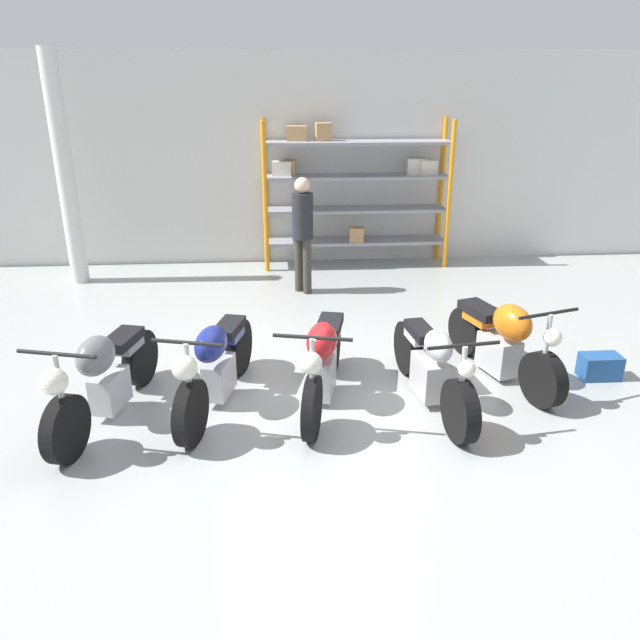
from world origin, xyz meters
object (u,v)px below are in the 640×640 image
object	(u,v)px
motorcycle_blue	(216,364)
motorcycle_silver	(432,368)
motorcycle_orange	(503,341)
person_browsing	(303,226)
shelving_rack	(354,188)
motorcycle_grey	(104,376)
toolbox	(600,366)
motorcycle_red	(323,360)

from	to	relation	value
motorcycle_blue	motorcycle_silver	world-z (taller)	motorcycle_blue
motorcycle_orange	person_browsing	size ratio (longest dim) A/B	1.08
shelving_rack	motorcycle_grey	world-z (taller)	shelving_rack
motorcycle_grey	motorcycle_silver	world-z (taller)	motorcycle_grey
person_browsing	toolbox	distance (m)	4.65
motorcycle_blue	toolbox	xyz separation A→B (m)	(4.29, 0.31, -0.33)
toolbox	motorcycle_red	bearing A→B (deg)	-174.46
motorcycle_grey	motorcycle_orange	distance (m)	4.29
motorcycle_red	toolbox	size ratio (longest dim) A/B	4.71
motorcycle_orange	toolbox	xyz separation A→B (m)	(1.13, -0.10, -0.31)
shelving_rack	motorcycle_grey	xyz separation A→B (m)	(-3.10, -5.17, -0.90)
person_browsing	motorcycle_blue	bearing A→B (deg)	29.08
motorcycle_silver	person_browsing	distance (m)	3.87
motorcycle_blue	motorcycle_red	size ratio (longest dim) A/B	1.02
motorcycle_red	toolbox	distance (m)	3.22
person_browsing	toolbox	bearing A→B (deg)	91.06
motorcycle_blue	motorcycle_orange	world-z (taller)	motorcycle_orange
motorcycle_grey	motorcycle_silver	bearing A→B (deg)	106.09
shelving_rack	person_browsing	world-z (taller)	shelving_rack
shelving_rack	toolbox	world-z (taller)	shelving_rack
motorcycle_blue	person_browsing	world-z (taller)	person_browsing
motorcycle_red	motorcycle_orange	world-z (taller)	motorcycle_red
motorcycle_blue	motorcycle_silver	bearing A→B (deg)	101.80
motorcycle_grey	toolbox	size ratio (longest dim) A/B	4.77
shelving_rack	motorcycle_silver	world-z (taller)	shelving_rack
motorcycle_grey	toolbox	bearing A→B (deg)	109.88
motorcycle_silver	person_browsing	world-z (taller)	person_browsing
motorcycle_blue	toolbox	bearing A→B (deg)	108.63
motorcycle_grey	motorcycle_red	distance (m)	2.19
motorcycle_silver	motorcycle_blue	bearing A→B (deg)	-100.23
motorcycle_blue	motorcycle_red	bearing A→B (deg)	104.71
motorcycle_red	motorcycle_silver	xyz separation A→B (m)	(1.12, -0.11, -0.07)
motorcycle_grey	motorcycle_blue	distance (m)	1.10
motorcycle_grey	shelving_rack	bearing A→B (deg)	163.47
motorcycle_red	shelving_rack	bearing A→B (deg)	-177.51
motorcycle_grey	motorcycle_silver	xyz separation A→B (m)	(3.31, 0.10, -0.07)
motorcycle_red	person_browsing	xyz separation A→B (m)	(-0.05, 3.52, 0.59)
toolbox	motorcycle_silver	bearing A→B (deg)	-168.56
motorcycle_blue	motorcycle_silver	distance (m)	2.24
motorcycle_grey	motorcycle_blue	world-z (taller)	motorcycle_grey
motorcycle_silver	person_browsing	size ratio (longest dim) A/B	1.16
toolbox	motorcycle_blue	bearing A→B (deg)	-175.81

